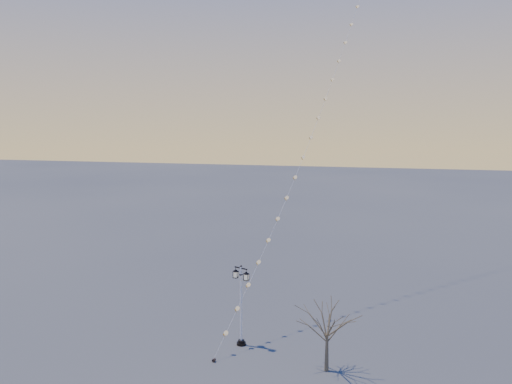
% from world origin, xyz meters
% --- Properties ---
extents(ground, '(300.00, 300.00, 0.00)m').
position_xyz_m(ground, '(0.00, 0.00, 0.00)').
color(ground, '#4A4C4B').
rests_on(ground, ground).
extents(street_lamp, '(1.36, 0.88, 5.68)m').
position_xyz_m(street_lamp, '(-0.40, 2.77, 3.15)').
color(street_lamp, black).
rests_on(street_lamp, ground).
extents(bare_tree, '(2.61, 2.61, 4.33)m').
position_xyz_m(bare_tree, '(5.78, 0.47, 3.01)').
color(bare_tree, brown).
rests_on(bare_tree, ground).
extents(kite_train, '(11.21, 34.70, 43.94)m').
position_xyz_m(kite_train, '(3.92, 16.88, 21.89)').
color(kite_train, black).
rests_on(kite_train, ground).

